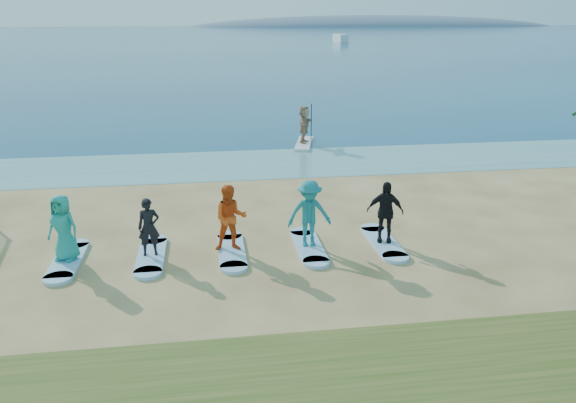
{
  "coord_description": "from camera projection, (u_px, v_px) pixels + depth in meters",
  "views": [
    {
      "loc": [
        -1.16,
        -12.73,
        6.07
      ],
      "look_at": [
        1.02,
        2.0,
        1.1
      ],
      "focal_mm": 35.0,
      "sensor_mm": 36.0,
      "label": 1
    }
  ],
  "objects": [
    {
      "name": "surfboard_0",
      "position": [
        68.0,
        261.0,
        14.46
      ],
      "size": [
        0.7,
        2.2,
        0.09
      ],
      "primitive_type": "cube",
      "color": "#97C4EA",
      "rests_on": "ground"
    },
    {
      "name": "student_2",
      "position": [
        230.0,
        218.0,
        14.74
      ],
      "size": [
        0.87,
        0.68,
        1.79
      ],
      "primitive_type": "imported",
      "rotation": [
        0.0,
        0.0,
        -0.0
      ],
      "color": "#DE4D17",
      "rests_on": "surfboard_2"
    },
    {
      "name": "surfboard_3",
      "position": [
        309.0,
        247.0,
        15.34
      ],
      "size": [
        0.7,
        2.2,
        0.09
      ],
      "primitive_type": "cube",
      "color": "#97C4EA",
      "rests_on": "ground"
    },
    {
      "name": "boat_offshore_b",
      "position": [
        340.0,
        42.0,
        130.55
      ],
      "size": [
        2.35,
        6.34,
        1.75
      ],
      "primitive_type": "cube",
      "rotation": [
        0.0,
        0.0,
        0.07
      ],
      "color": "silver",
      "rests_on": "ground"
    },
    {
      "name": "paddleboard",
      "position": [
        304.0,
        144.0,
        27.49
      ],
      "size": [
        1.42,
        3.08,
        0.12
      ],
      "primitive_type": "cube",
      "rotation": [
        0.0,
        0.0,
        -0.25
      ],
      "color": "silver",
      "rests_on": "ground"
    },
    {
      "name": "ocean",
      "position": [
        205.0,
        36.0,
        164.14
      ],
      "size": [
        600.0,
        600.0,
        0.0
      ],
      "primitive_type": "plane",
      "color": "navy",
      "rests_on": "ground"
    },
    {
      "name": "student_1",
      "position": [
        149.0,
        227.0,
        14.49
      ],
      "size": [
        0.6,
        0.43,
        1.53
      ],
      "primitive_type": "imported",
      "rotation": [
        0.0,
        0.0,
        0.12
      ],
      "color": "black",
      "rests_on": "surfboard_1"
    },
    {
      "name": "student_4",
      "position": [
        385.0,
        212.0,
        15.34
      ],
      "size": [
        1.08,
        0.69,
        1.71
      ],
      "primitive_type": "imported",
      "rotation": [
        0.0,
        0.0,
        -0.29
      ],
      "color": "black",
      "rests_on": "surfboard_4"
    },
    {
      "name": "surfboard_1",
      "position": [
        151.0,
        256.0,
        14.75
      ],
      "size": [
        0.7,
        2.2,
        0.09
      ],
      "primitive_type": "cube",
      "color": "#97C4EA",
      "rests_on": "ground"
    },
    {
      "name": "surfboard_4",
      "position": [
        383.0,
        242.0,
        15.63
      ],
      "size": [
        0.7,
        2.2,
        0.09
      ],
      "primitive_type": "cube",
      "color": "#97C4EA",
      "rests_on": "ground"
    },
    {
      "name": "surfboard_2",
      "position": [
        232.0,
        251.0,
        15.04
      ],
      "size": [
        0.7,
        2.2,
        0.09
      ],
      "primitive_type": "cube",
      "color": "#97C4EA",
      "rests_on": "ground"
    },
    {
      "name": "island_ridge",
      "position": [
        377.0,
        26.0,
        308.72
      ],
      "size": [
        220.0,
        56.0,
        18.0
      ],
      "primitive_type": "ellipsoid",
      "color": "slate",
      "rests_on": "ground"
    },
    {
      "name": "paddleboarder",
      "position": [
        304.0,
        124.0,
        27.19
      ],
      "size": [
        1.09,
        1.74,
        1.79
      ],
      "primitive_type": "imported",
      "rotation": [
        0.0,
        0.0,
        1.21
      ],
      "color": "tan",
      "rests_on": "paddleboard"
    },
    {
      "name": "ground",
      "position": [
        259.0,
        270.0,
        14.03
      ],
      "size": [
        600.0,
        600.0,
        0.0
      ],
      "primitive_type": "plane",
      "color": "tan",
      "rests_on": "ground"
    },
    {
      "name": "shallow_water",
      "position": [
        235.0,
        164.0,
        23.87
      ],
      "size": [
        600.0,
        600.0,
        0.0
      ],
      "primitive_type": "plane",
      "color": "teal",
      "rests_on": "ground"
    },
    {
      "name": "student_0",
      "position": [
        63.0,
        228.0,
        14.17
      ],
      "size": [
        0.99,
        0.84,
        1.73
      ],
      "primitive_type": "imported",
      "rotation": [
        0.0,
        0.0,
        -0.41
      ],
      "color": "teal",
      "rests_on": "surfboard_0"
    },
    {
      "name": "student_3",
      "position": [
        309.0,
        213.0,
        15.03
      ],
      "size": [
        1.2,
        0.72,
        1.83
      ],
      "primitive_type": "imported",
      "rotation": [
        0.0,
        0.0,
        0.03
      ],
      "color": "#1A7581",
      "rests_on": "surfboard_3"
    }
  ]
}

